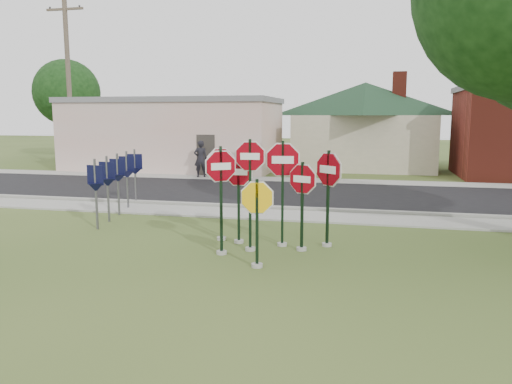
% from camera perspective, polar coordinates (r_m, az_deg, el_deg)
% --- Properties ---
extents(ground, '(120.00, 120.00, 0.00)m').
position_cam_1_polar(ground, '(10.75, -1.03, -8.56)').
color(ground, '#354A1C').
rests_on(ground, ground).
extents(sidewalk_near, '(60.00, 1.60, 0.06)m').
position_cam_1_polar(sidewalk_near, '(15.97, 3.79, -2.71)').
color(sidewalk_near, gray).
rests_on(sidewalk_near, ground).
extents(road, '(60.00, 7.00, 0.04)m').
position_cam_1_polar(road, '(20.35, 5.84, -0.27)').
color(road, black).
rests_on(road, ground).
extents(sidewalk_far, '(60.00, 1.60, 0.06)m').
position_cam_1_polar(sidewalk_far, '(24.58, 7.12, 1.28)').
color(sidewalk_far, gray).
rests_on(sidewalk_far, ground).
extents(curb, '(60.00, 0.20, 0.14)m').
position_cam_1_polar(curb, '(16.93, 4.34, -1.92)').
color(curb, gray).
rests_on(curb, ground).
extents(stop_sign_center, '(0.98, 0.24, 2.75)m').
position_cam_1_polar(stop_sign_center, '(11.66, -0.67, 1.37)').
color(stop_sign_center, gray).
rests_on(stop_sign_center, ground).
extents(stop_sign_yellow, '(0.96, 0.24, 1.98)m').
position_cam_1_polar(stop_sign_yellow, '(10.45, 0.12, -2.57)').
color(stop_sign_yellow, gray).
rests_on(stop_sign_yellow, ground).
extents(stop_sign_left, '(0.85, 0.57, 2.56)m').
position_cam_1_polar(stop_sign_left, '(11.40, -4.03, 0.54)').
color(stop_sign_left, gray).
rests_on(stop_sign_left, ground).
extents(stop_sign_right, '(0.92, 0.40, 2.22)m').
position_cam_1_polar(stop_sign_right, '(11.77, 5.31, -0.43)').
color(stop_sign_right, gray).
rests_on(stop_sign_right, ground).
extents(stop_sign_back_right, '(1.14, 0.24, 2.71)m').
position_cam_1_polar(stop_sign_back_right, '(12.10, 3.07, 1.69)').
color(stop_sign_back_right, gray).
rests_on(stop_sign_back_right, ground).
extents(stop_sign_back_left, '(0.99, 0.24, 2.31)m').
position_cam_1_polar(stop_sign_back_left, '(12.42, -2.00, 0.39)').
color(stop_sign_back_left, gray).
rests_on(stop_sign_back_left, ground).
extents(stop_sign_far_right, '(0.88, 0.77, 2.49)m').
position_cam_1_polar(stop_sign_far_right, '(12.21, 8.25, 0.88)').
color(stop_sign_far_right, gray).
rests_on(stop_sign_far_right, ground).
extents(stop_sign_far_left, '(0.85, 0.52, 2.52)m').
position_cam_1_polar(stop_sign_far_left, '(12.73, -4.04, 1.26)').
color(stop_sign_far_left, gray).
rests_on(stop_sign_far_left, ground).
extents(route_sign_row, '(1.43, 4.63, 2.00)m').
position_cam_1_polar(route_sign_row, '(16.59, -15.51, 1.60)').
color(route_sign_row, '#59595E').
rests_on(route_sign_row, ground).
extents(building_stucco, '(12.20, 6.20, 4.20)m').
position_cam_1_polar(building_stucco, '(30.24, -9.36, 6.65)').
color(building_stucco, beige).
rests_on(building_stucco, ground).
extents(building_house, '(11.60, 11.60, 6.20)m').
position_cam_1_polar(building_house, '(31.95, 12.34, 9.36)').
color(building_house, '#C1B59A').
rests_on(building_house, ground).
extents(utility_pole_near, '(2.20, 0.26, 9.50)m').
position_cam_1_polar(utility_pole_near, '(30.13, -20.61, 11.57)').
color(utility_pole_near, brown).
rests_on(utility_pole_near, ground).
extents(bg_tree_left, '(4.90, 4.90, 7.35)m').
position_cam_1_polar(bg_tree_left, '(40.77, -20.82, 10.56)').
color(bg_tree_left, '#302215').
rests_on(bg_tree_left, ground).
extents(pedestrian, '(0.81, 0.69, 1.87)m').
position_cam_1_polar(pedestrian, '(25.75, -6.35, 3.80)').
color(pedestrian, black).
rests_on(pedestrian, sidewalk_far).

